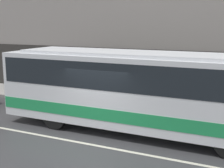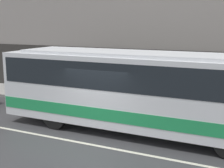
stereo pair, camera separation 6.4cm
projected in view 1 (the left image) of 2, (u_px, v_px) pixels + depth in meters
ground_plane at (87, 144)px, 10.84m from camera, size 60.00×60.00×0.00m
sidewalk at (140, 106)px, 15.53m from camera, size 60.00×2.59×0.15m
lane_stripe at (87, 144)px, 10.84m from camera, size 54.00×0.14×0.01m
transit_bus at (133, 87)px, 11.85m from camera, size 10.54×2.54×3.08m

